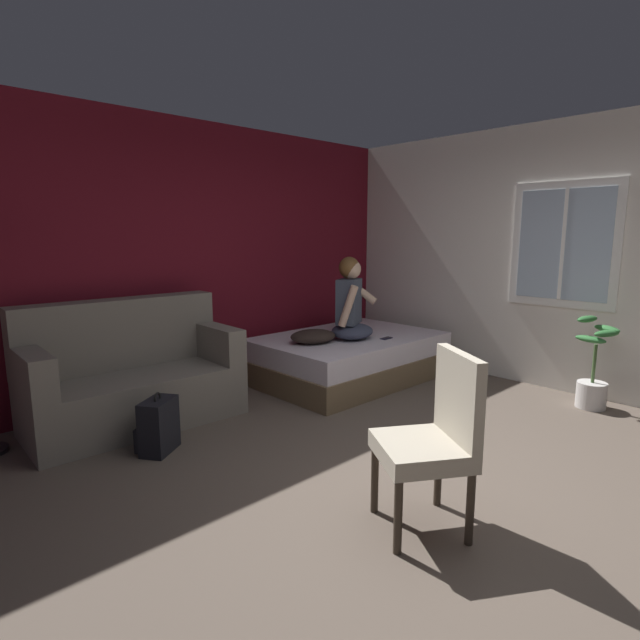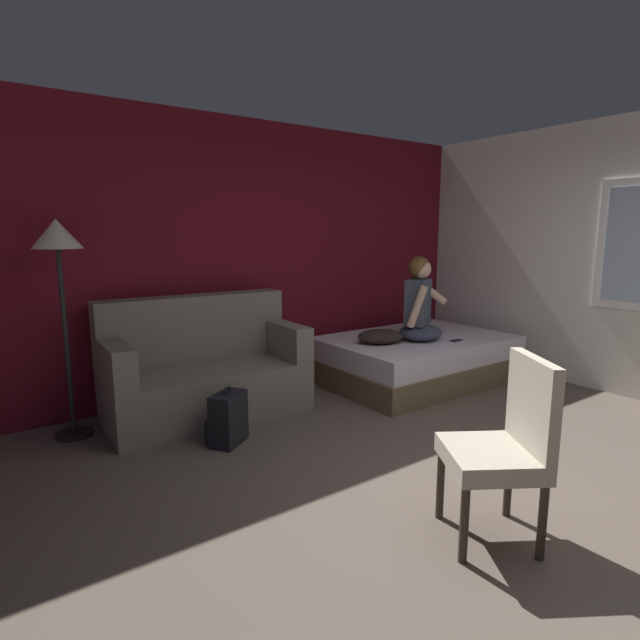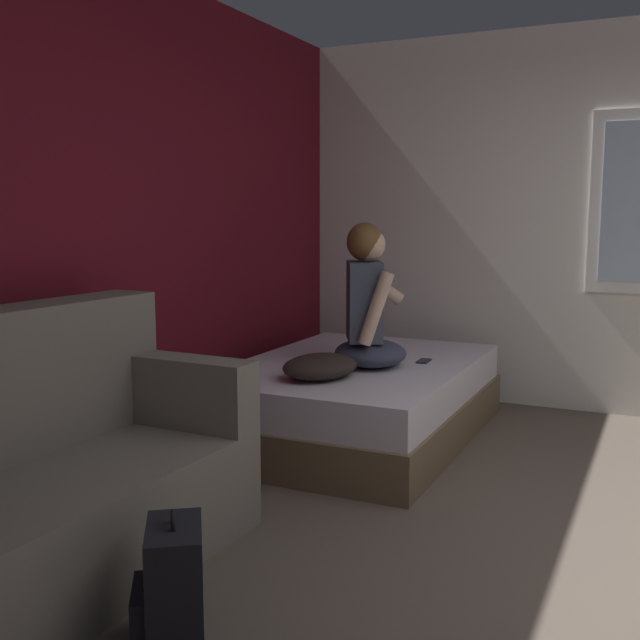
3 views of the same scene
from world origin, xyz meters
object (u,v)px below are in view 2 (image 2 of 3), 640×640
object	(u,v)px
bed	(416,358)
side_chair	(505,442)
backpack	(227,419)
throw_pillow	(380,336)
person_seated	(420,306)
cell_phone	(456,340)
couch	(204,370)
floor_lamp	(58,256)

from	to	relation	value
bed	side_chair	size ratio (longest dim) A/B	2.09
backpack	throw_pillow	distance (m)	1.95
backpack	person_seated	bearing A→B (deg)	5.92
cell_phone	couch	bearing A→B (deg)	70.55
side_chair	person_seated	bearing A→B (deg)	52.49
couch	backpack	distance (m)	0.76
bed	person_seated	distance (m)	0.62
side_chair	throw_pillow	distance (m)	2.59
bed	couch	distance (m)	2.33
couch	throw_pillow	size ratio (longest dim) A/B	3.59
cell_phone	backpack	bearing A→B (deg)	86.73
couch	bed	bearing A→B (deg)	-9.14
throw_pillow	cell_phone	world-z (taller)	throw_pillow
couch	backpack	xyz separation A→B (m)	(-0.13, -0.72, -0.20)
throw_pillow	floor_lamp	xyz separation A→B (m)	(-2.82, 0.50, 0.88)
couch	cell_phone	size ratio (longest dim) A/B	11.98
backpack	throw_pillow	bearing A→B (deg)	10.54
bed	person_seated	size ratio (longest dim) A/B	2.33
throw_pillow	couch	bearing A→B (deg)	168.15
backpack	cell_phone	xyz separation A→B (m)	(2.60, -0.04, 0.29)
floor_lamp	couch	bearing A→B (deg)	-6.87
bed	person_seated	xyz separation A→B (m)	(-0.09, -0.11, 0.60)
throw_pillow	floor_lamp	bearing A→B (deg)	170.01
couch	cell_phone	xyz separation A→B (m)	(2.47, -0.76, 0.09)
cell_phone	side_chair	bearing A→B (deg)	131.95
side_chair	throw_pillow	world-z (taller)	side_chair
person_seated	cell_phone	size ratio (longest dim) A/B	6.08
person_seated	backpack	distance (m)	2.43
bed	floor_lamp	xyz separation A→B (m)	(-3.35, 0.50, 1.19)
side_chair	floor_lamp	world-z (taller)	floor_lamp
side_chair	cell_phone	world-z (taller)	side_chair
cell_phone	bed	bearing A→B (deg)	22.40
person_seated	backpack	bearing A→B (deg)	-174.08
throw_pillow	cell_phone	distance (m)	0.82
side_chair	couch	bearing A→B (deg)	101.36
couch	side_chair	world-z (taller)	couch
throw_pillow	person_seated	bearing A→B (deg)	-13.58
side_chair	person_seated	world-z (taller)	person_seated
bed	couch	world-z (taller)	couch
throw_pillow	floor_lamp	world-z (taller)	floor_lamp
throw_pillow	bed	bearing A→B (deg)	-0.02
cell_phone	floor_lamp	xyz separation A→B (m)	(-3.53, 0.88, 0.94)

